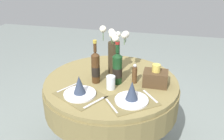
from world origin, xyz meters
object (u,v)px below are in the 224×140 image
object	(u,v)px
dining_table	(111,96)
pepper_mill	(135,74)
wine_bottle_centre	(117,68)
place_setting_left	(80,90)
place_setting_right	(132,96)
wine_bottle_left	(96,67)
tumbler_near_right	(111,83)
woven_basket_side_right	(155,77)
flower_vase	(114,50)

from	to	relation	value
dining_table	pepper_mill	size ratio (longest dim) A/B	6.79
wine_bottle_centre	dining_table	bearing A→B (deg)	148.34
pepper_mill	place_setting_left	bearing A→B (deg)	-140.93
place_setting_right	wine_bottle_left	size ratio (longest dim) A/B	1.19
pepper_mill	wine_bottle_centre	bearing A→B (deg)	-164.46
tumbler_near_right	woven_basket_side_right	bearing A→B (deg)	23.65
place_setting_right	wine_bottle_left	bearing A→B (deg)	146.09
flower_vase	woven_basket_side_right	xyz separation A→B (m)	(0.37, -0.15, -0.14)
dining_table	place_setting_left	size ratio (longest dim) A/B	2.67
dining_table	tumbler_near_right	bearing A→B (deg)	-77.71
flower_vase	wine_bottle_left	xyz separation A→B (m)	(-0.10, -0.21, -0.07)
wine_bottle_centre	pepper_mill	bearing A→B (deg)	15.54
dining_table	place_setting_right	world-z (taller)	place_setting_right
dining_table	woven_basket_side_right	xyz separation A→B (m)	(0.36, 0.00, 0.22)
flower_vase	place_setting_left	bearing A→B (deg)	-109.89
pepper_mill	woven_basket_side_right	distance (m)	0.17
place_setting_right	wine_bottle_centre	world-z (taller)	wine_bottle_centre
dining_table	pepper_mill	bearing A→B (deg)	0.38
dining_table	wine_bottle_centre	xyz separation A→B (m)	(0.06, -0.04, 0.29)
wine_bottle_left	place_setting_right	bearing A→B (deg)	-33.91
place_setting_left	place_setting_right	bearing A→B (deg)	0.94
dining_table	tumbler_near_right	world-z (taller)	tumbler_near_right
wine_bottle_left	place_setting_left	bearing A→B (deg)	-103.60
wine_bottle_left	pepper_mill	xyz separation A→B (m)	(0.31, 0.06, -0.06)
dining_table	flower_vase	bearing A→B (deg)	93.18
place_setting_left	wine_bottle_left	bearing A→B (deg)	76.40
place_setting_left	wine_bottle_centre	world-z (taller)	wine_bottle_centre
wine_bottle_left	flower_vase	bearing A→B (deg)	63.88
tumbler_near_right	wine_bottle_left	bearing A→B (deg)	151.61
wine_bottle_centre	woven_basket_side_right	size ratio (longest dim) A/B	1.87
flower_vase	woven_basket_side_right	bearing A→B (deg)	-21.64
dining_table	woven_basket_side_right	bearing A→B (deg)	0.55
place_setting_left	woven_basket_side_right	distance (m)	0.61
flower_vase	pepper_mill	bearing A→B (deg)	-36.39
wine_bottle_left	wine_bottle_centre	size ratio (longest dim) A/B	1.01
place_setting_right	flower_vase	size ratio (longest dim) A/B	1.04
tumbler_near_right	place_setting_left	bearing A→B (deg)	-142.78
woven_basket_side_right	wine_bottle_centre	bearing A→B (deg)	-172.53
place_setting_right	tumbler_near_right	world-z (taller)	place_setting_right
place_setting_left	wine_bottle_centre	xyz separation A→B (m)	(0.23, 0.26, 0.09)
place_setting_right	tumbler_near_right	xyz separation A→B (m)	(-0.19, 0.14, 0.01)
place_setting_left	woven_basket_side_right	world-z (taller)	woven_basket_side_right
place_setting_right	wine_bottle_centre	size ratio (longest dim) A/B	1.20
pepper_mill	woven_basket_side_right	world-z (taller)	woven_basket_side_right
tumbler_near_right	woven_basket_side_right	world-z (taller)	woven_basket_side_right
wine_bottle_centre	place_setting_right	bearing A→B (deg)	-57.45
place_setting_left	woven_basket_side_right	size ratio (longest dim) A/B	2.23
place_setting_right	pepper_mill	size ratio (longest dim) A/B	2.57
flower_vase	wine_bottle_left	size ratio (longest dim) A/B	1.14
flower_vase	wine_bottle_centre	world-z (taller)	flower_vase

